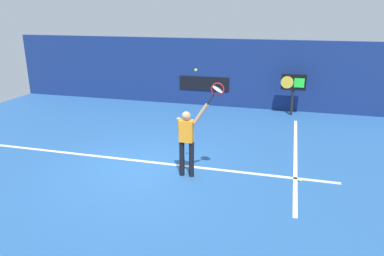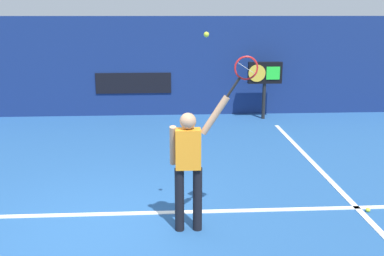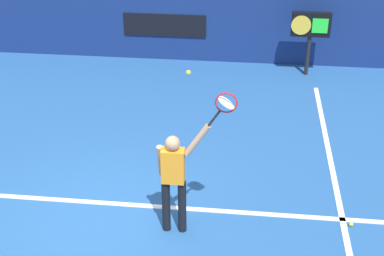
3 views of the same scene
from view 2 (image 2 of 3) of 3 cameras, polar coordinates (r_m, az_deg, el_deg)
The scene contains 10 objects.
ground_plane at distance 6.48m, azimuth -12.01°, elevation -12.59°, with size 18.00×18.00×0.00m, color #23518C.
back_wall at distance 12.87m, azimuth -7.75°, elevation 8.02°, with size 18.00×0.20×2.87m, color navy.
sponsor_banner_center at distance 12.81m, azimuth -7.72°, elevation 5.87°, with size 2.20×0.03×0.60m, color black.
court_baseline at distance 6.81m, azimuth -11.54°, elevation -11.06°, with size 10.00×0.10×0.01m, color white.
court_sideline at distance 8.73m, azimuth 16.65°, elevation -5.48°, with size 0.10×7.00×0.01m, color white.
tennis_player at distance 5.86m, azimuth -0.43°, elevation -4.49°, with size 0.80×0.31×1.92m.
tennis_racket at distance 5.65m, azimuth 6.97°, elevation 7.57°, with size 0.47×0.27×0.60m.
tennis_ball at distance 5.54m, azimuth 1.90°, elevation 12.22°, with size 0.07×0.07×0.07m, color #CCE033.
scoreboard_clock at distance 12.44m, azimuth 9.56°, elevation 6.88°, with size 0.96×0.20×1.63m.
spare_ball at distance 7.27m, azimuth 22.19°, elevation -9.95°, with size 0.07×0.07×0.07m, color #CCE033.
Camera 2 is at (0.99, -5.68, 2.96)m, focal length 40.45 mm.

